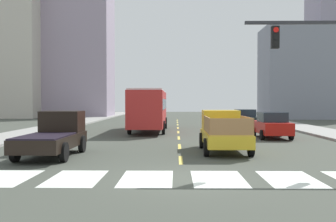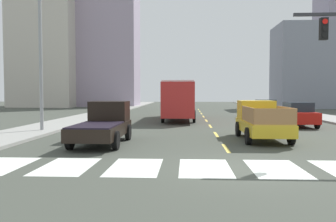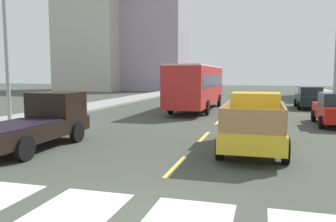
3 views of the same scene
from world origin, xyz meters
The scene contains 24 objects.
ground_plane centered at (0.00, 0.00, 0.00)m, with size 160.00×160.00×0.00m, color #40443C.
sidewalk_right centered at (11.13, 18.00, 0.07)m, with size 3.34×110.00×0.15m, color gray.
sidewalk_left centered at (-11.13, 18.00, 0.07)m, with size 3.34×110.00×0.15m, color gray.
crosswalk_stripe_1 centered at (-5.60, 0.00, 0.00)m, with size 1.63×2.82×0.01m, color silver.
crosswalk_stripe_2 centered at (-3.36, 0.00, 0.00)m, with size 1.63×2.82×0.01m, color silver.
crosswalk_stripe_3 centered at (-1.12, 0.00, 0.00)m, with size 1.63×2.82×0.01m, color silver.
crosswalk_stripe_4 centered at (1.12, 0.00, 0.00)m, with size 1.63×2.82×0.01m, color silver.
crosswalk_stripe_5 centered at (3.36, 0.00, 0.00)m, with size 1.63×2.82×0.01m, color silver.
lane_dash_0 centered at (0.00, 4.00, 0.00)m, with size 0.16×2.40×0.01m, color #E3C952.
lane_dash_1 centered at (0.00, 9.00, 0.00)m, with size 0.16×2.40×0.01m, color #E3C952.
lane_dash_2 centered at (0.00, 14.00, 0.00)m, with size 0.16×2.40×0.01m, color #E3C952.
lane_dash_3 centered at (0.00, 19.00, 0.00)m, with size 0.16×2.40×0.01m, color #E3C952.
lane_dash_4 centered at (0.00, 24.00, 0.00)m, with size 0.16×2.40×0.01m, color #E3C952.
lane_dash_5 centered at (0.00, 29.00, 0.00)m, with size 0.16×2.40×0.01m, color #E3C952.
lane_dash_6 centered at (0.00, 34.00, 0.00)m, with size 0.16×2.40×0.01m, color #E3C952.
lane_dash_7 centered at (0.00, 39.00, 0.00)m, with size 0.16×2.40×0.01m, color #E3C952.
pickup_stakebed centered at (2.12, 7.15, 0.94)m, with size 2.18×5.20×1.96m.
pickup_dark centered at (-5.64, 5.39, 0.92)m, with size 2.18×5.20×1.96m.
city_bus centered at (-2.35, 19.74, 1.95)m, with size 2.72×10.80×3.32m.
sedan_near_left centered at (5.94, 23.26, 0.86)m, with size 2.02×4.40×1.72m.
sedan_mid centered at (6.12, 14.01, 0.86)m, with size 2.02×4.40×1.72m.
tower_tall_centre centered at (-15.88, 50.33, 10.71)m, with size 11.05×7.97×21.42m, color #9B8CA1.
block_mid_left centered at (16.56, 44.47, 6.39)m, with size 8.84×8.04×12.78m, color gray.
block_mid_right centered at (-25.24, 48.55, 13.99)m, with size 10.40×11.57×27.97m, color beige.
Camera 1 is at (-0.21, -12.54, 2.43)m, focal length 43.00 mm.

